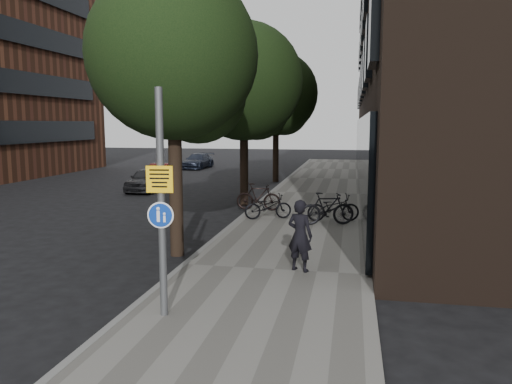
% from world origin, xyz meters
% --- Properties ---
extents(ground, '(120.00, 120.00, 0.00)m').
position_xyz_m(ground, '(0.00, 0.00, 0.00)').
color(ground, black).
rests_on(ground, ground).
extents(sidewalk, '(4.50, 60.00, 0.12)m').
position_xyz_m(sidewalk, '(0.25, 10.00, 0.06)').
color(sidewalk, slate).
rests_on(sidewalk, ground).
extents(curb_edge, '(0.15, 60.00, 0.13)m').
position_xyz_m(curb_edge, '(-2.00, 10.00, 0.07)').
color(curb_edge, slate).
rests_on(curb_edge, ground).
extents(building_right_dark_brick, '(12.00, 40.00, 18.00)m').
position_xyz_m(building_right_dark_brick, '(8.50, 22.00, 9.00)').
color(building_right_dark_brick, black).
rests_on(building_right_dark_brick, ground).
extents(street_tree_near, '(4.40, 4.40, 7.50)m').
position_xyz_m(street_tree_near, '(-2.53, 4.64, 5.11)').
color(street_tree_near, black).
rests_on(street_tree_near, ground).
extents(street_tree_mid, '(5.00, 5.00, 7.80)m').
position_xyz_m(street_tree_mid, '(-2.53, 13.14, 5.11)').
color(street_tree_mid, black).
rests_on(street_tree_mid, ground).
extents(street_tree_far, '(5.00, 5.00, 7.80)m').
position_xyz_m(street_tree_far, '(-2.53, 22.14, 5.11)').
color(street_tree_far, black).
rests_on(street_tree_far, ground).
extents(signpost, '(0.47, 0.13, 4.04)m').
position_xyz_m(signpost, '(-1.27, 0.15, 2.16)').
color(signpost, '#595B5E').
rests_on(signpost, sidewalk).
extents(pedestrian, '(0.72, 0.60, 1.69)m').
position_xyz_m(pedestrian, '(0.85, 3.32, 0.96)').
color(pedestrian, black).
rests_on(pedestrian, sidewalk).
extents(parked_bike_facade_near, '(1.94, 1.09, 0.97)m').
position_xyz_m(parked_bike_facade_near, '(1.38, 9.50, 0.60)').
color(parked_bike_facade_near, black).
rests_on(parked_bike_facade_near, sidewalk).
extents(parked_bike_facade_far, '(1.93, 0.99, 1.11)m').
position_xyz_m(parked_bike_facade_far, '(1.19, 8.82, 0.68)').
color(parked_bike_facade_far, black).
rests_on(parked_bike_facade_far, sidewalk).
extents(parked_bike_curb_near, '(1.81, 1.21, 0.90)m').
position_xyz_m(parked_bike_curb_near, '(-0.95, 9.49, 0.57)').
color(parked_bike_curb_near, black).
rests_on(parked_bike_curb_near, sidewalk).
extents(parked_bike_curb_far, '(1.80, 0.55, 1.07)m').
position_xyz_m(parked_bike_curb_far, '(-1.63, 11.19, 0.66)').
color(parked_bike_curb_far, black).
rests_on(parked_bike_curb_far, sidewalk).
extents(parked_car_near, '(1.64, 3.73, 1.25)m').
position_xyz_m(parked_car_near, '(-8.54, 16.43, 0.62)').
color(parked_car_near, black).
rests_on(parked_car_near, ground).
extents(parked_car_mid, '(1.21, 3.40, 1.12)m').
position_xyz_m(parked_car_mid, '(-9.50, 20.45, 0.56)').
color(parked_car_mid, '#5C1F1A').
rests_on(parked_car_mid, ground).
extents(parked_car_far, '(1.89, 4.12, 1.17)m').
position_xyz_m(parked_car_far, '(-10.00, 29.69, 0.58)').
color(parked_car_far, '#1A2030').
rests_on(parked_car_far, ground).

